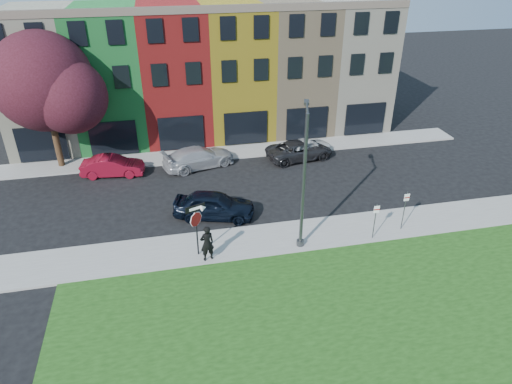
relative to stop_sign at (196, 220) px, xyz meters
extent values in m
plane|color=black|center=(5.20, -2.43, -2.22)|extent=(120.00, 120.00, 0.00)
cube|color=gray|center=(7.20, 0.57, -2.16)|extent=(40.00, 3.00, 0.12)
cube|color=gray|center=(2.20, 12.57, -2.16)|extent=(40.00, 2.40, 0.12)
cube|color=#BEBA9D|center=(-9.80, 18.77, 2.78)|extent=(5.00, 10.00, 10.00)
cube|color=green|center=(-4.80, 18.77, 2.78)|extent=(5.00, 10.00, 10.00)
cube|color=#A81C1C|center=(0.20, 18.77, 2.78)|extent=(5.00, 10.00, 10.00)
cube|color=gold|center=(5.20, 18.77, 2.78)|extent=(5.00, 10.00, 10.00)
cube|color=#947F5F|center=(10.20, 18.77, 2.78)|extent=(5.00, 10.00, 10.00)
cube|color=beige|center=(15.20, 18.77, 2.78)|extent=(5.00, 10.00, 10.00)
cube|color=black|center=(2.70, 13.71, -0.72)|extent=(30.00, 0.12, 2.60)
cylinder|color=black|center=(0.00, 0.02, -0.67)|extent=(0.08, 0.08, 2.86)
cylinder|color=white|center=(0.00, 0.00, 0.04)|extent=(0.78, 0.30, 0.82)
cylinder|color=maroon|center=(0.00, -0.03, 0.04)|extent=(0.74, 0.28, 0.78)
cube|color=black|center=(0.00, 0.00, 0.67)|extent=(1.00, 0.39, 0.34)
cube|color=white|center=(0.00, -0.03, 0.67)|extent=(0.63, 0.24, 0.14)
imported|color=black|center=(0.43, -0.53, -1.11)|extent=(0.94, 0.80, 1.98)
imported|color=black|center=(1.33, 3.65, -1.42)|extent=(4.48, 5.74, 1.60)
imported|color=maroon|center=(-4.82, 10.58, -1.52)|extent=(2.52, 4.59, 1.39)
imported|color=#A3A2A7|center=(1.15, 10.67, -1.47)|extent=(4.97, 6.33, 1.50)
imported|color=black|center=(8.65, 10.47, -1.53)|extent=(3.88, 5.71, 1.38)
imported|color=silver|center=(9.23, 10.85, -1.51)|extent=(4.64, 5.37, 1.43)
cylinder|color=#424446|center=(5.39, -0.34, 1.57)|extent=(0.18, 0.18, 7.34)
cylinder|color=#424446|center=(5.39, -0.34, -1.95)|extent=(0.40, 0.40, 0.30)
cylinder|color=#424446|center=(5.68, 0.62, 5.14)|extent=(0.69, 1.95, 0.12)
cube|color=#424446|center=(5.99, 1.67, 5.09)|extent=(0.40, 0.60, 0.16)
cylinder|color=#424446|center=(9.45, -0.53, -1.04)|extent=(0.05, 0.05, 2.13)
cube|color=white|center=(9.45, -0.56, -0.27)|extent=(0.32, 0.03, 0.42)
cube|color=maroon|center=(9.45, -0.58, -0.27)|extent=(0.32, 0.02, 0.06)
cylinder|color=#424446|center=(11.41, -0.04, -0.91)|extent=(0.05, 0.05, 2.39)
cube|color=white|center=(11.41, -0.07, -0.05)|extent=(0.32, 0.03, 0.42)
cube|color=maroon|center=(11.41, -0.09, -0.05)|extent=(0.32, 0.02, 0.06)
cylinder|color=black|center=(-8.57, 12.79, -0.20)|extent=(0.44, 0.44, 3.81)
sphere|color=black|center=(-8.57, 12.79, 4.00)|extent=(6.56, 6.56, 6.56)
sphere|color=black|center=(-6.93, 11.81, 3.18)|extent=(4.92, 4.92, 4.92)
sphere|color=black|center=(-10.05, 13.94, 3.35)|extent=(4.59, 4.59, 4.59)
sphere|color=black|center=(-8.24, 13.45, 5.15)|extent=(3.94, 3.94, 3.94)
camera|label=1|loc=(-1.13, -19.32, 12.17)|focal=32.00mm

